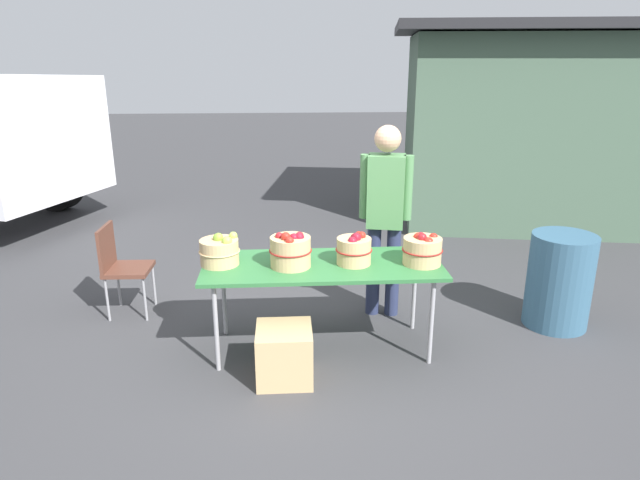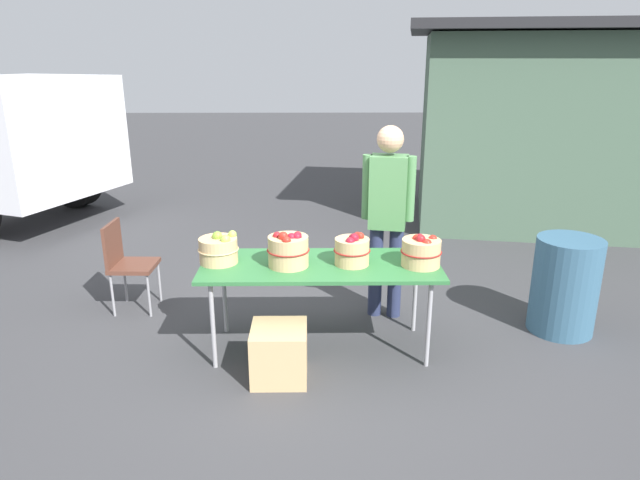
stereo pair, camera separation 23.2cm
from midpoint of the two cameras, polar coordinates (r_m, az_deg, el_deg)
ground_plane at (r=4.82m, az=1.45°, el=-10.79°), size 40.00×40.00×0.00m
market_table at (r=4.52m, az=1.52°, el=-2.95°), size 1.90×0.76×0.75m
apple_basket_green_0 at (r=4.54m, az=-8.75°, el=-0.95°), size 0.32×0.32×0.26m
apple_basket_red_0 at (r=4.42m, az=-1.71°, el=-1.04°), size 0.34×0.34×0.30m
apple_basket_red_1 at (r=4.47m, az=4.75°, el=-1.05°), size 0.29×0.29×0.27m
apple_basket_red_2 at (r=4.52m, az=11.63°, el=-1.16°), size 0.32×0.32×0.27m
vendor_adult at (r=5.07m, az=8.15°, el=3.20°), size 0.46×0.30×1.77m
food_kiosk at (r=8.78m, az=21.24°, el=10.80°), size 3.94×3.45×2.74m
folding_chair at (r=5.57m, az=-17.88°, el=-1.84°), size 0.41×0.41×0.86m
trash_barrel at (r=5.41m, az=24.61°, el=-4.20°), size 0.56×0.56×0.85m
produce_crate at (r=4.32m, az=-2.57°, el=-11.33°), size 0.41×0.41×0.41m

